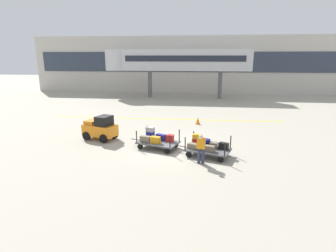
% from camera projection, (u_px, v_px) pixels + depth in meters
% --- Properties ---
extents(ground_plane, '(120.00, 120.00, 0.00)m').
position_uv_depth(ground_plane, '(170.00, 147.00, 16.12)').
color(ground_plane, '#A8A08E').
extents(apron_lead_line, '(19.93, 0.63, 0.01)m').
position_uv_depth(apron_lead_line, '(164.00, 119.00, 23.33)').
color(apron_lead_line, yellow).
rests_on(apron_lead_line, ground_plane).
extents(terminal_building, '(46.97, 2.51, 8.10)m').
position_uv_depth(terminal_building, '(191.00, 65.00, 40.08)').
color(terminal_building, '#BCB7AD').
rests_on(terminal_building, ground_plane).
extents(jet_bridge, '(18.50, 3.00, 6.07)m').
position_uv_depth(jet_bridge, '(171.00, 60.00, 34.43)').
color(jet_bridge, '#B7B7BC').
rests_on(jet_bridge, ground_plane).
extents(baggage_tug, '(2.34, 1.76, 1.58)m').
position_uv_depth(baggage_tug, '(100.00, 128.00, 17.44)').
color(baggage_tug, orange).
rests_on(baggage_tug, ground_plane).
extents(baggage_cart_lead, '(3.08, 2.04, 1.13)m').
position_uv_depth(baggage_cart_lead, '(157.00, 140.00, 15.89)').
color(baggage_cart_lead, '#4C4C4F').
rests_on(baggage_cart_lead, ground_plane).
extents(baggage_cart_middle, '(3.08, 2.04, 1.10)m').
position_uv_depth(baggage_cart_middle, '(206.00, 147.00, 14.65)').
color(baggage_cart_middle, '#4C4C4F').
rests_on(baggage_cart_middle, ground_plane).
extents(baggage_handler, '(0.46, 0.48, 1.56)m').
position_uv_depth(baggage_handler, '(201.00, 147.00, 13.38)').
color(baggage_handler, '#2D334C').
rests_on(baggage_handler, ground_plane).
extents(safety_cone_near, '(0.36, 0.36, 0.55)m').
position_uv_depth(safety_cone_near, '(198.00, 121.00, 21.51)').
color(safety_cone_near, orange).
rests_on(safety_cone_near, ground_plane).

